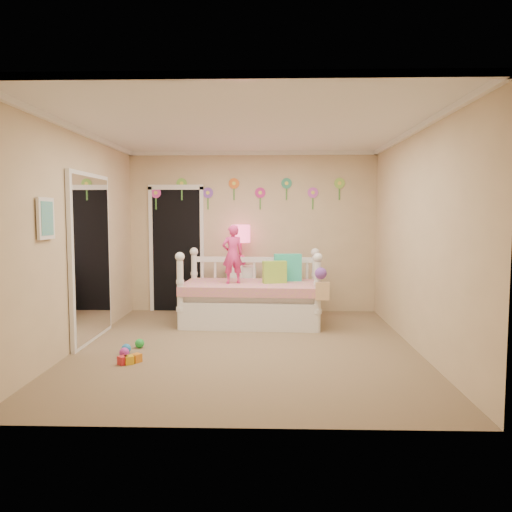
{
  "coord_description": "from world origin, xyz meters",
  "views": [
    {
      "loc": [
        0.28,
        -5.81,
        1.59
      ],
      "look_at": [
        0.1,
        0.6,
        1.05
      ],
      "focal_mm": 34.71,
      "sensor_mm": 36.0,
      "label": 1
    }
  ],
  "objects_px": {
    "child": "(233,254)",
    "nightstand": "(241,290)",
    "daybed": "(251,287)",
    "table_lamp": "(241,239)"
  },
  "relations": [
    {
      "from": "child",
      "to": "nightstand",
      "type": "distance_m",
      "value": 1.02
    },
    {
      "from": "child",
      "to": "nightstand",
      "type": "relative_size",
      "value": 1.09
    },
    {
      "from": "daybed",
      "to": "table_lamp",
      "type": "bearing_deg",
      "value": 108.08
    },
    {
      "from": "table_lamp",
      "to": "child",
      "type": "bearing_deg",
      "value": -95.15
    },
    {
      "from": "daybed",
      "to": "child",
      "type": "bearing_deg",
      "value": -161.66
    },
    {
      "from": "child",
      "to": "table_lamp",
      "type": "relative_size",
      "value": 1.27
    },
    {
      "from": "nightstand",
      "to": "daybed",
      "type": "bearing_deg",
      "value": -81.29
    },
    {
      "from": "table_lamp",
      "to": "nightstand",
      "type": "bearing_deg",
      "value": 0.0
    },
    {
      "from": "child",
      "to": "nightstand",
      "type": "height_order",
      "value": "child"
    },
    {
      "from": "nightstand",
      "to": "table_lamp",
      "type": "relative_size",
      "value": 1.16
    }
  ]
}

